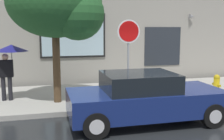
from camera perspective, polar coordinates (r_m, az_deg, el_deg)
ground_plane at (r=7.78m, az=5.45°, el=-10.63°), size 60.00×60.00×0.00m
sidewalk at (r=10.52m, az=-0.02°, el=-5.06°), size 20.00×4.00×0.15m
building_facade at (r=12.70m, az=-2.84°, el=12.76°), size 20.00×0.67×7.00m
parked_car at (r=7.63m, az=6.66°, el=-5.73°), size 4.18×1.86×1.38m
fire_hydrant at (r=11.02m, az=20.57°, el=-2.75°), size 0.30×0.44×0.71m
pedestrian_with_umbrella at (r=9.80m, az=-20.15°, el=2.85°), size 1.08×1.08×1.87m
street_tree at (r=9.08m, az=-10.69°, el=12.97°), size 2.99×2.54×4.34m
stop_sign at (r=9.09m, az=3.39°, el=5.33°), size 0.76×0.10×2.68m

